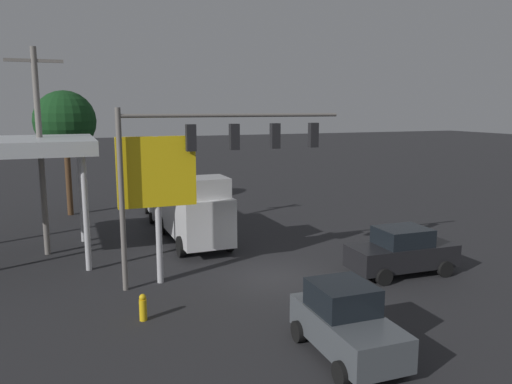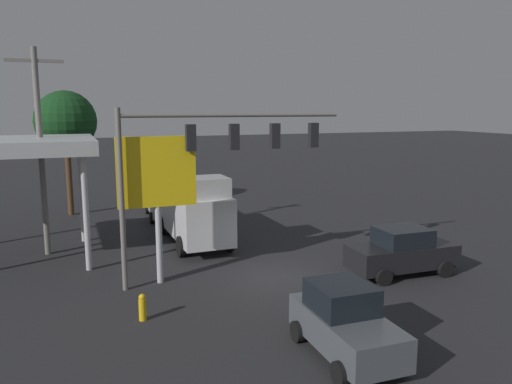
# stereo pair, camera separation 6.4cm
# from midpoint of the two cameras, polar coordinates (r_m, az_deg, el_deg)

# --- Properties ---
(ground_plane) EXTENTS (200.00, 200.00, 0.00)m
(ground_plane) POSITION_cam_midpoint_polar(r_m,az_deg,el_deg) (20.29, 2.15, -9.69)
(ground_plane) COLOR #262628
(traffic_signal_assembly) EXTENTS (8.87, 0.43, 6.72)m
(traffic_signal_assembly) POSITION_cam_midpoint_polar(r_m,az_deg,el_deg) (19.17, -4.46, 4.85)
(traffic_signal_assembly) COLOR slate
(traffic_signal_assembly) RESTS_ON ground
(utility_pole) EXTENTS (2.40, 0.26, 9.32)m
(utility_pole) POSITION_cam_midpoint_polar(r_m,az_deg,el_deg) (24.39, -23.33, 4.70)
(utility_pole) COLOR slate
(utility_pole) RESTS_ON ground
(price_sign) EXTENTS (2.95, 0.27, 5.66)m
(price_sign) POSITION_cam_midpoint_polar(r_m,az_deg,el_deg) (19.07, -11.17, 1.65)
(price_sign) COLOR #B7B7BC
(price_sign) RESTS_ON ground
(delivery_truck) EXTENTS (2.59, 6.81, 3.58)m
(delivery_truck) POSITION_cam_midpoint_polar(r_m,az_deg,el_deg) (24.91, -7.04, -2.06)
(delivery_truck) COLOR silver
(delivery_truck) RESTS_ON ground
(sedan_far) EXTENTS (4.45, 2.16, 1.93)m
(sedan_far) POSITION_cam_midpoint_polar(r_m,az_deg,el_deg) (21.20, 16.42, -6.53)
(sedan_far) COLOR black
(sedan_far) RESTS_ON ground
(sedan_waiting) EXTENTS (2.28, 4.51, 1.93)m
(sedan_waiting) POSITION_cam_midpoint_polar(r_m,az_deg,el_deg) (31.23, -10.38, -1.15)
(sedan_waiting) COLOR silver
(sedan_waiting) RESTS_ON ground
(hatchback_crossing) EXTENTS (2.02, 3.83, 1.97)m
(hatchback_crossing) POSITION_cam_midpoint_polar(r_m,az_deg,el_deg) (14.21, 10.26, -14.45)
(hatchback_crossing) COLOR #474C51
(hatchback_crossing) RESTS_ON ground
(street_tree) EXTENTS (3.74, 3.74, 7.76)m
(street_tree) POSITION_cam_midpoint_polar(r_m,az_deg,el_deg) (33.10, -20.88, 7.52)
(street_tree) COLOR #4C331E
(street_tree) RESTS_ON ground
(fire_hydrant) EXTENTS (0.24, 0.24, 0.88)m
(fire_hydrant) POSITION_cam_midpoint_polar(r_m,az_deg,el_deg) (16.67, -12.74, -12.71)
(fire_hydrant) COLOR gold
(fire_hydrant) RESTS_ON ground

